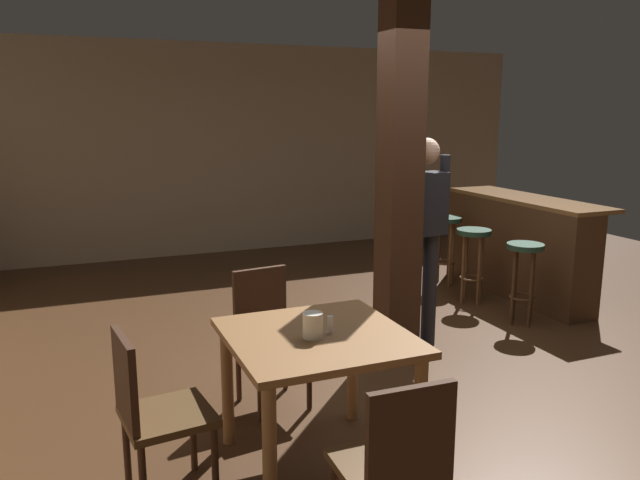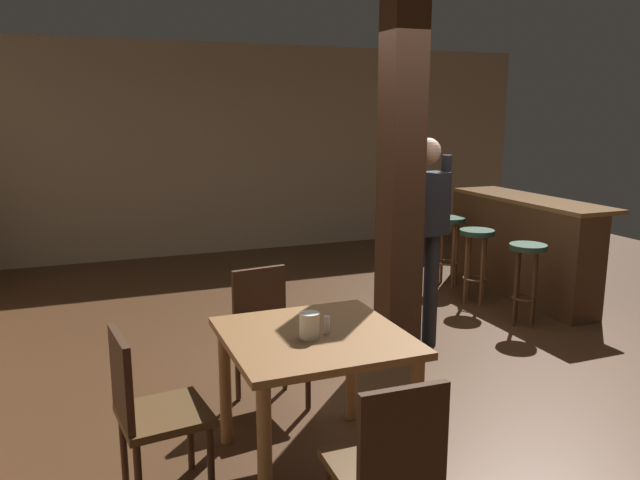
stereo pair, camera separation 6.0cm
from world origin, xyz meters
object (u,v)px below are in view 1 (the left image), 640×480
(napkin_cup, at_px, (313,325))
(bar_stool_near, at_px, (524,265))
(chair_west, at_px, (152,409))
(salt_shaker, at_px, (330,325))
(bar_stool_far, at_px, (445,234))
(chair_south, at_px, (396,465))
(bar_stool_mid, at_px, (473,248))
(bar_counter, at_px, (517,246))
(standing_person, at_px, (424,228))
(chair_north, at_px, (268,330))
(dining_table, at_px, (317,356))

(napkin_cup, distance_m, bar_stool_near, 3.05)
(chair_west, bearing_deg, bar_stool_near, 22.79)
(chair_west, height_order, bar_stool_near, chair_west)
(salt_shaker, height_order, bar_stool_far, salt_shaker)
(chair_south, distance_m, bar_stool_mid, 4.01)
(bar_counter, bearing_deg, chair_west, -150.99)
(bar_counter, distance_m, bar_stool_mid, 0.59)
(napkin_cup, bearing_deg, standing_person, 42.22)
(bar_stool_far, bearing_deg, chair_west, -141.27)
(salt_shaker, xyz_separation_m, standing_person, (1.39, 1.34, 0.19))
(bar_stool_mid, xyz_separation_m, bar_stool_far, (0.10, 0.66, 0.01))
(bar_stool_mid, bearing_deg, chair_west, -147.64)
(chair_north, distance_m, bar_stool_far, 3.35)
(bar_stool_far, bearing_deg, chair_south, -125.80)
(standing_person, relative_size, bar_stool_mid, 2.26)
(bar_stool_mid, bearing_deg, bar_stool_far, 81.35)
(chair_south, distance_m, bar_counter, 4.45)
(standing_person, bearing_deg, chair_west, -150.28)
(salt_shaker, xyz_separation_m, bar_stool_far, (2.61, 2.85, -0.23))
(bar_counter, bearing_deg, napkin_cup, -144.72)
(dining_table, distance_m, bar_stool_near, 2.98)
(bar_counter, bearing_deg, standing_person, -151.98)
(chair_west, distance_m, bar_stool_mid, 4.09)
(salt_shaker, bearing_deg, chair_west, 179.73)
(chair_north, distance_m, salt_shaker, 0.91)
(bar_stool_near, bearing_deg, salt_shaker, -149.99)
(chair_south, bearing_deg, chair_west, 134.38)
(dining_table, bearing_deg, bar_counter, 35.11)
(salt_shaker, height_order, bar_stool_mid, salt_shaker)
(standing_person, bearing_deg, dining_table, -137.89)
(dining_table, distance_m, salt_shaker, 0.19)
(chair_west, xyz_separation_m, bar_stool_far, (3.55, 2.85, 0.07))
(standing_person, bearing_deg, bar_counter, 28.02)
(napkin_cup, distance_m, bar_counter, 3.94)
(salt_shaker, distance_m, standing_person, 1.94)
(bar_stool_mid, height_order, bar_stool_far, bar_stool_far)
(salt_shaker, bearing_deg, bar_stool_near, 30.01)
(bar_stool_mid, bearing_deg, chair_south, -130.16)
(chair_south, xyz_separation_m, bar_stool_near, (2.62, 2.34, 0.05))
(chair_north, distance_m, bar_stool_near, 2.69)
(chair_south, height_order, napkin_cup, chair_south)
(salt_shaker, distance_m, bar_stool_far, 3.87)
(chair_south, height_order, bar_stool_mid, chair_south)
(chair_west, bearing_deg, bar_stool_far, 38.73)
(chair_south, height_order, chair_north, same)
(salt_shaker, bearing_deg, bar_stool_far, 47.55)
(dining_table, xyz_separation_m, chair_south, (-0.02, -0.90, -0.13))
(bar_stool_mid, bearing_deg, bar_counter, 5.12)
(chair_north, xyz_separation_m, bar_counter, (3.18, 1.39, 0.02))
(salt_shaker, bearing_deg, chair_south, -95.18)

